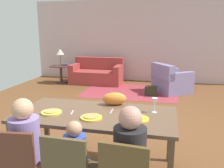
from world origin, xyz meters
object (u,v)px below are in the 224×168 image
at_px(dining_table, 96,118).
at_px(dining_chair_man, 19,164).
at_px(person_child, 77,167).
at_px(side_table, 61,72).
at_px(person_man, 28,153).
at_px(couch, 97,74).
at_px(handbag, 151,91).
at_px(plate_near_man, 51,112).
at_px(person_woman, 130,166).
at_px(table_lamp, 60,52).
at_px(plate_near_child, 91,118).
at_px(book_lower, 67,65).
at_px(plate_near_woman, 138,119).
at_px(wine_glass, 155,102).
at_px(armchair, 171,81).
at_px(cat, 114,99).
at_px(book_upper, 65,64).

xyz_separation_m(dining_table, dining_chair_man, (-0.52, -0.83, -0.20)).
xyz_separation_m(person_child, side_table, (-2.58, 5.24, -0.06)).
relative_size(person_man, person_child, 1.20).
relative_size(dining_chair_man, couch, 0.53).
xyz_separation_m(side_table, handbag, (3.01, -0.90, -0.25)).
bearing_deg(plate_near_man, person_woman, -26.97).
relative_size(person_child, side_table, 1.59).
xyz_separation_m(side_table, table_lamp, (0.00, -0.00, 0.63)).
xyz_separation_m(plate_near_child, person_woman, (0.53, -0.48, -0.26)).
relative_size(person_man, handbag, 3.47).
relative_size(person_child, person_woman, 0.83).
height_order(person_man, side_table, person_man).
bearing_deg(book_lower, plate_near_woman, -58.16).
distance_m(plate_near_woman, handbag, 3.83).
xyz_separation_m(dining_table, plate_near_man, (-0.53, -0.12, 0.08)).
distance_m(wine_glass, person_child, 1.18).
relative_size(dining_table, dining_chair_man, 2.21).
relative_size(dining_chair_man, armchair, 0.73).
bearing_deg(plate_near_child, cat, 74.86).
distance_m(couch, armchair, 2.46).
distance_m(cat, armchair, 3.88).
xyz_separation_m(plate_near_man, plate_near_woman, (1.06, 0.02, 0.00)).
bearing_deg(plate_near_woman, person_woman, -89.75).
bearing_deg(plate_near_man, book_lower, 111.48).
relative_size(wine_glass, couch, 0.11).
bearing_deg(plate_near_woman, couch, 111.64).
xyz_separation_m(dining_chair_man, table_lamp, (-2.06, 5.41, 0.52)).
bearing_deg(book_lower, wine_glass, -55.11).
distance_m(plate_near_man, cat, 0.84).
height_order(dining_table, armchair, armchair).
height_order(couch, armchair, same).
xyz_separation_m(armchair, book_lower, (-3.31, 0.44, 0.28)).
height_order(cat, side_table, cat).
distance_m(dining_table, book_upper, 5.21).
distance_m(cat, book_lower, 4.92).
height_order(side_table, book_lower, book_lower).
bearing_deg(dining_table, couch, 106.46).
relative_size(dining_chair_man, person_man, 0.78).
xyz_separation_m(person_man, book_upper, (-1.89, 5.27, 0.11)).
distance_m(dining_chair_man, cat, 1.43).
xyz_separation_m(plate_near_man, table_lamp, (-2.05, 4.69, 0.24)).
xyz_separation_m(dining_table, couch, (-1.43, 4.83, -0.39)).
bearing_deg(wine_glass, handbag, 94.40).
xyz_separation_m(plate_near_child, side_table, (-2.58, 4.75, -0.39)).
bearing_deg(book_upper, side_table, -168.04).
height_order(person_woman, book_upper, person_woman).
bearing_deg(handbag, table_lamp, 163.33).
bearing_deg(couch, dining_chair_man, -80.90).
relative_size(person_woman, book_lower, 5.04).
height_order(book_upper, handbag, book_upper).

